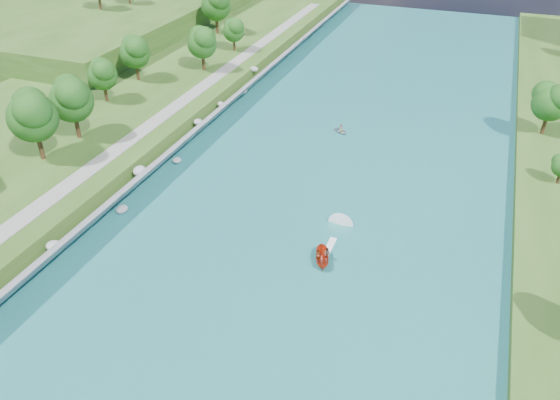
% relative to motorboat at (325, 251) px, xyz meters
% --- Properties ---
extents(ground, '(260.00, 260.00, 0.00)m').
position_rel_motorboat_xyz_m(ground, '(-5.22, -5.33, -0.81)').
color(ground, '#2D5119').
rests_on(ground, ground).
extents(river_water, '(55.00, 240.00, 0.10)m').
position_rel_motorboat_xyz_m(river_water, '(-5.22, 14.67, -0.76)').
color(river_water, '#1B6268').
rests_on(river_water, ground).
extents(berm_west, '(45.00, 240.00, 3.50)m').
position_rel_motorboat_xyz_m(berm_west, '(-55.22, 14.67, 0.94)').
color(berm_west, '#2D5119').
rests_on(berm_west, ground).
extents(ridge_west, '(60.00, 120.00, 9.00)m').
position_rel_motorboat_xyz_m(ridge_west, '(-87.72, 89.67, 3.69)').
color(ridge_west, '#2D5119').
rests_on(ridge_west, ground).
extents(riprap_bank, '(4.66, 236.00, 4.31)m').
position_rel_motorboat_xyz_m(riprap_bank, '(-31.07, 14.19, 1.00)').
color(riprap_bank, slate).
rests_on(riprap_bank, ground).
extents(riverside_path, '(3.00, 200.00, 0.10)m').
position_rel_motorboat_xyz_m(riverside_path, '(-37.72, 14.67, 2.74)').
color(riverside_path, gray).
rests_on(riverside_path, berm_west).
extents(trees_west, '(17.18, 155.57, 13.69)m').
position_rel_motorboat_xyz_m(trees_west, '(-47.24, 2.94, 8.67)').
color(trees_west, '#1A4412').
rests_on(trees_west, berm_west).
extents(motorboat, '(3.60, 19.07, 2.01)m').
position_rel_motorboat_xyz_m(motorboat, '(0.00, 0.00, 0.00)').
color(motorboat, '#B3270E').
rests_on(motorboat, river_water).
extents(raft, '(3.84, 3.73, 1.59)m').
position_rel_motorboat_xyz_m(raft, '(-7.72, 35.70, -0.34)').
color(raft, gray).
rests_on(raft, river_water).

